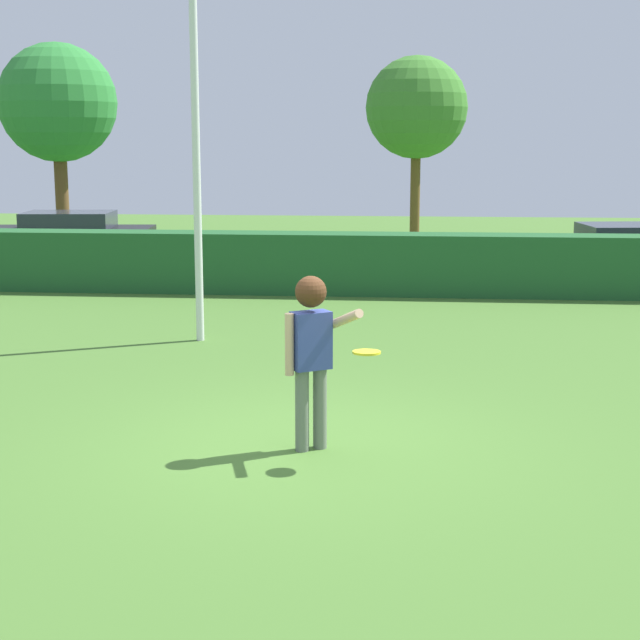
{
  "coord_description": "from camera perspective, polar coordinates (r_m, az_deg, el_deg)",
  "views": [
    {
      "loc": [
        1.05,
        -9.6,
        3.11
      ],
      "look_at": [
        0.09,
        0.87,
        1.15
      ],
      "focal_mm": 54.88,
      "sensor_mm": 36.0,
      "label": 1
    }
  ],
  "objects": [
    {
      "name": "birch_tree",
      "position": [
        29.44,
        5.65,
        12.19
      ],
      "size": [
        2.99,
        2.99,
        5.49
      ],
      "color": "brown",
      "rests_on": "ground"
    },
    {
      "name": "frisbee",
      "position": [
        9.36,
        2.73,
        -1.89
      ],
      "size": [
        0.27,
        0.28,
        0.03
      ],
      "color": "yellow"
    },
    {
      "name": "hedge_row",
      "position": [
        19.77,
        2.13,
        3.31
      ],
      "size": [
        20.61,
        0.9,
        1.22
      ],
      "primitive_type": "cube",
      "color": "#205628",
      "rests_on": "ground"
    },
    {
      "name": "willow_tree",
      "position": [
        29.54,
        -15.06,
        12.09
      ],
      "size": [
        3.37,
        3.37,
        5.79
      ],
      "color": "brown",
      "rests_on": "ground"
    },
    {
      "name": "parked_car_green",
      "position": [
        22.58,
        17.79,
        3.91
      ],
      "size": [
        4.39,
        2.26,
        1.25
      ],
      "color": "#1E6633",
      "rests_on": "ground"
    },
    {
      "name": "person",
      "position": [
        9.71,
        -0.51,
        -1.29
      ],
      "size": [
        0.79,
        0.59,
        1.78
      ],
      "color": "slate",
      "rests_on": "ground"
    },
    {
      "name": "parked_car_black",
      "position": [
        25.99,
        -14.4,
        4.9
      ],
      "size": [
        4.35,
        2.14,
        1.25
      ],
      "color": "black",
      "rests_on": "ground"
    },
    {
      "name": "ground_plane",
      "position": [
        10.15,
        -0.99,
        -7.29
      ],
      "size": [
        60.0,
        60.0,
        0.0
      ],
      "primitive_type": "plane",
      "color": "#45702C"
    },
    {
      "name": "lamppost",
      "position": [
        15.06,
        -7.25,
        10.52
      ],
      "size": [
        0.24,
        0.24,
        5.61
      ],
      "color": "silver",
      "rests_on": "ground"
    }
  ]
}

